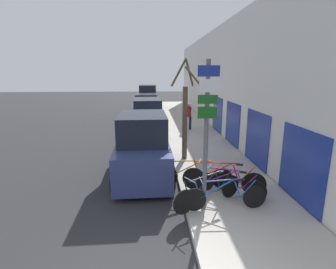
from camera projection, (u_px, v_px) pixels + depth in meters
name	position (u px, v px, depth m)	size (l,w,h in m)	color
ground_plane	(150.00, 140.00, 15.00)	(80.00, 80.00, 0.00)	#28282B
sidewalk_curb	(188.00, 128.00, 17.86)	(3.20, 32.00, 0.15)	#ADA89E
building_facade	(216.00, 81.00, 17.17)	(0.23, 32.00, 6.50)	silver
signpost	(206.00, 131.00, 6.59)	(0.53, 0.13, 3.90)	#595B60
bicycle_0	(225.00, 196.00, 6.95)	(2.28, 0.44, 0.88)	black
bicycle_1	(209.00, 192.00, 7.18)	(2.07, 1.23, 0.92)	black
bicycle_2	(229.00, 184.00, 7.75)	(1.88, 1.10, 0.85)	black
bicycle_3	(223.00, 180.00, 7.94)	(2.41, 0.81, 0.99)	black
bicycle_4	(194.00, 176.00, 8.31)	(2.37, 0.52, 0.92)	black
parked_car_0	(143.00, 148.00, 9.57)	(2.12, 4.58, 2.32)	navy
parked_car_1	(148.00, 119.00, 15.54)	(2.05, 4.85, 2.27)	#B2B7BC
parked_car_2	(146.00, 108.00, 21.12)	(2.11, 4.29, 2.09)	maroon
parked_car_3	(148.00, 99.00, 26.61)	(2.18, 4.78, 2.55)	black
pedestrian_near	(188.00, 114.00, 16.70)	(0.45, 0.38, 1.73)	#1E2338
street_tree	(185.00, 116.00, 10.87)	(1.23, 1.22, 4.16)	brown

